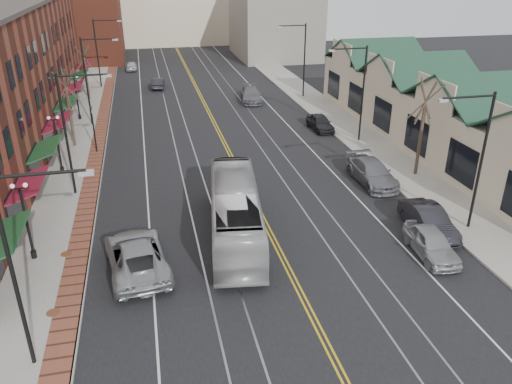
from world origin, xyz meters
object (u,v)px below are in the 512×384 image
transit_bus (235,212)px  parked_car_a (431,243)px  parked_suv (136,255)px  parked_car_b (428,220)px  parked_car_c (372,173)px  parked_car_d (320,123)px

transit_bus → parked_car_a: bearing=164.3°
parked_suv → parked_car_b: (16.41, 0.25, -0.08)m
parked_car_c → parked_car_d: bearing=87.8°
parked_car_a → parked_car_b: bearing=67.9°
transit_bus → parked_car_a: 10.69m
parked_car_c → transit_bus: bearing=-153.6°
parked_suv → parked_car_d: 26.11m
parked_car_a → parked_car_c: 9.63m
parked_car_a → transit_bus: bearing=161.2°
parked_car_c → parked_car_d: size_ratio=1.31×
parked_suv → parked_car_c: parked_suv is taller
parked_suv → parked_car_d: parked_suv is taller
parked_suv → parked_car_d: (16.80, 19.99, -0.15)m
parked_car_b → parked_suv: bearing=-177.0°
parked_suv → parked_car_b: size_ratio=1.30×
parked_car_b → parked_car_c: parked_car_c is taller
transit_bus → parked_car_d: 21.06m
transit_bus → parked_car_d: transit_bus is taller
transit_bus → parked_suv: 5.98m
transit_bus → parked_car_c: 12.06m
parked_car_b → transit_bus: bearing=171.8°
parked_car_a → parked_car_d: parked_car_a is taller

